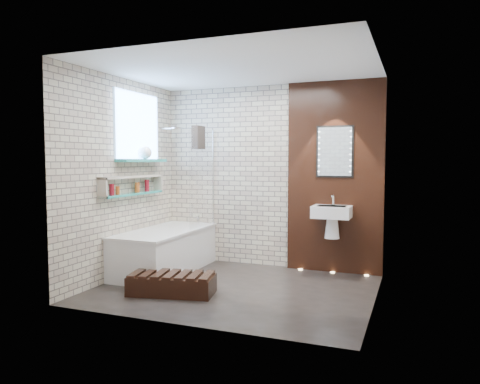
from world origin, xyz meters
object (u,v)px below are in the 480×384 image
at_px(bath_screen, 202,178).
at_px(led_mirror, 335,152).
at_px(bathtub, 165,250).
at_px(walnut_step, 172,285).
at_px(washbasin, 332,216).

xyz_separation_m(bath_screen, led_mirror, (1.82, 0.34, 0.37)).
bearing_deg(bathtub, walnut_step, -55.73).
bearing_deg(bathtub, led_mirror, 19.78).
bearing_deg(washbasin, led_mirror, 90.00).
bearing_deg(bathtub, bath_screen, 51.10).
height_order(bathtub, washbasin, washbasin).
height_order(bathtub, bath_screen, bath_screen).
relative_size(bath_screen, walnut_step, 1.45).
height_order(bathtub, led_mirror, led_mirror).
height_order(washbasin, led_mirror, led_mirror).
height_order(led_mirror, walnut_step, led_mirror).
relative_size(bath_screen, led_mirror, 2.00).
bearing_deg(bath_screen, bathtub, -128.90).
bearing_deg(washbasin, walnut_step, -135.16).
bearing_deg(washbasin, bathtub, -163.99).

